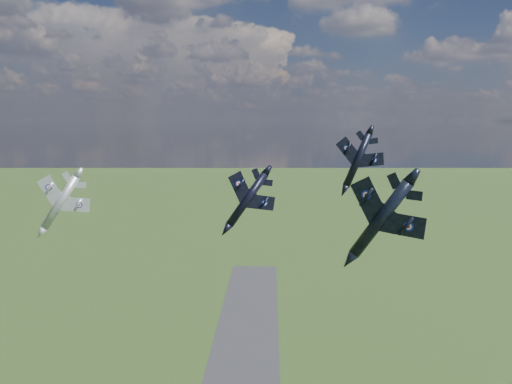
# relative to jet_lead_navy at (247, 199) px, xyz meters

# --- Properties ---
(jet_lead_navy) EXTENTS (13.62, 16.00, 8.10)m
(jet_lead_navy) POSITION_rel_jet_lead_navy_xyz_m (0.00, 0.00, 0.00)
(jet_lead_navy) COLOR black
(jet_right_navy) EXTENTS (15.54, 17.66, 8.36)m
(jet_right_navy) POSITION_rel_jet_lead_navy_xyz_m (16.40, -20.85, 1.09)
(jet_right_navy) COLOR black
(jet_high_navy) EXTENTS (11.67, 15.02, 6.63)m
(jet_high_navy) POSITION_rel_jet_lead_navy_xyz_m (19.70, 14.82, 5.14)
(jet_high_navy) COLOR black
(jet_left_silver) EXTENTS (12.05, 15.18, 7.73)m
(jet_left_silver) POSITION_rel_jet_lead_navy_xyz_m (-30.40, 1.10, -0.79)
(jet_left_silver) COLOR #B4B8C0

